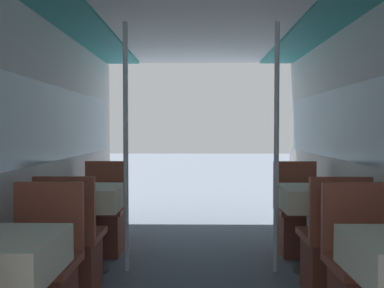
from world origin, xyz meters
TOP-DOWN VIEW (x-y plane):
  - wall_left at (-1.35, 1.78)m, footprint 0.05×6.37m
  - dining_table_left_1 at (-0.98, 2.43)m, footprint 0.57×0.57m
  - chair_left_near_1 at (-0.98, 1.90)m, footprint 0.44×0.44m
  - chair_left_far_1 at (-0.98, 2.97)m, footprint 0.44×0.44m
  - support_pole_left_1 at (-0.66, 2.43)m, footprint 0.04×0.04m
  - dining_table_right_1 at (0.98, 2.43)m, footprint 0.57×0.57m
  - chair_right_near_1 at (0.98, 1.90)m, footprint 0.44×0.44m
  - chair_right_far_1 at (0.98, 2.97)m, footprint 0.44×0.44m
  - support_pole_right_1 at (0.66, 2.43)m, footprint 0.04×0.04m

SIDE VIEW (x-z plane):
  - chair_left_near_1 at x=-0.98m, z-range -0.17..0.75m
  - chair_left_far_1 at x=-0.98m, z-range -0.17..0.75m
  - chair_right_near_1 at x=0.98m, z-range -0.17..0.75m
  - chair_right_far_1 at x=0.98m, z-range -0.17..0.75m
  - dining_table_left_1 at x=-0.98m, z-range 0.24..0.99m
  - dining_table_right_1 at x=0.98m, z-range 0.24..0.99m
  - support_pole_left_1 at x=-0.66m, z-range 0.00..2.19m
  - support_pole_right_1 at x=0.66m, z-range 0.00..2.19m
  - wall_left at x=-1.35m, z-range 0.03..2.22m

